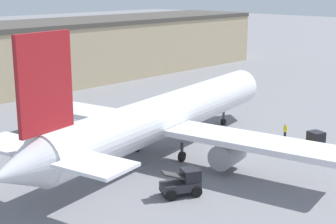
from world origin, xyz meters
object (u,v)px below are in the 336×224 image
baggage_tug (311,144)px  airplane (162,117)px  ground_crew_worker (285,131)px  belt_loader_truck (183,183)px

baggage_tug → airplane: bearing=152.4°
baggage_tug → ground_crew_worker: bearing=78.3°
baggage_tug → belt_loader_truck: baggage_tug is taller
ground_crew_worker → belt_loader_truck: 18.02m
ground_crew_worker → baggage_tug: size_ratio=0.52×
baggage_tug → belt_loader_truck: bearing=-170.3°
ground_crew_worker → baggage_tug: bearing=165.9°
baggage_tug → belt_loader_truck: (-15.44, 2.31, 0.01)m
baggage_tug → belt_loader_truck: size_ratio=0.93×
ground_crew_worker → belt_loader_truck: (-17.91, -1.96, 0.10)m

